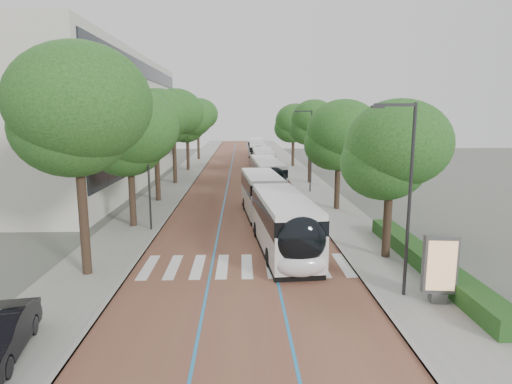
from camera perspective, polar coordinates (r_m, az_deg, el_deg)
ground at (r=21.26m, az=-1.73°, el=-10.80°), size 160.00×160.00×0.00m
road at (r=60.33m, az=-1.91°, el=2.93°), size 11.00×140.00×0.02m
sidewalk_left at (r=60.79m, az=-9.01°, el=2.91°), size 4.00×140.00×0.12m
sidewalk_right at (r=60.80m, az=5.18°, el=2.99°), size 4.00×140.00×0.12m
kerb_left at (r=60.58m, az=-7.22°, el=2.93°), size 0.20×140.00×0.14m
kerb_right at (r=60.59m, az=3.40°, el=2.99°), size 0.20×140.00×0.14m
zebra_crossing at (r=22.19m, az=-1.22°, el=-9.82°), size 10.55×3.60×0.01m
lane_line_left at (r=60.35m, az=-3.43°, el=2.93°), size 0.12×126.00×0.01m
lane_line_right at (r=60.36m, az=-0.39°, el=2.95°), size 0.12×126.00×0.01m
office_building at (r=51.65m, az=-24.35°, el=8.60°), size 18.11×40.00×14.00m
hedge at (r=22.98m, az=21.86°, el=-8.55°), size 1.20×14.00×0.80m
streetlight_near at (r=18.34m, az=19.38°, el=0.84°), size 1.82×0.20×8.00m
streetlight_far at (r=42.47m, az=7.11°, el=6.32°), size 1.82×0.20×8.00m
lamp_post_left at (r=28.72m, az=-14.14°, el=2.88°), size 0.14×0.14×8.00m
trees_left at (r=46.43m, az=-11.35°, el=9.21°), size 6.41×61.36×10.25m
trees_right at (r=43.92m, az=8.27°, el=8.02°), size 5.97×47.64×8.78m
lead_bus at (r=27.70m, az=2.25°, el=-2.31°), size 4.01×18.54×3.20m
bus_queued_0 at (r=43.11m, az=1.50°, el=2.18°), size 3.08×12.50×3.20m
bus_queued_1 at (r=55.90m, az=0.96°, el=4.02°), size 2.57×12.40×3.20m
bus_queued_2 at (r=69.84m, az=0.20°, el=5.25°), size 2.73×12.44×3.20m
bus_queued_3 at (r=82.79m, az=0.04°, el=6.02°), size 3.35×12.54×3.20m
ad_panel at (r=18.94m, az=23.31°, el=-9.25°), size 1.37×0.58×2.78m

